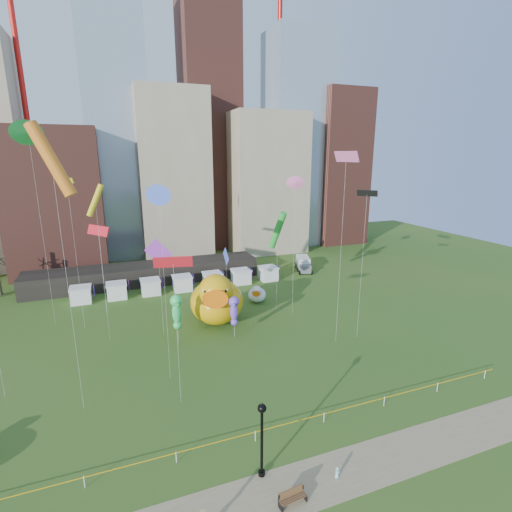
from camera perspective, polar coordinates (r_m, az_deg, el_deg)
name	(u,v)px	position (r m, az deg, el deg)	size (l,w,h in m)	color
ground	(255,441)	(32.68, -0.10, -25.71)	(160.00, 160.00, 0.00)	#2C571B
footpath	(283,493)	(29.32, 3.95, -31.59)	(70.00, 4.00, 0.02)	#806D50
skyline	(162,154)	(85.05, -13.78, 14.49)	(101.00, 23.00, 68.00)	brown
crane_left	(16,5)	(91.80, -31.95, 28.99)	(23.00, 1.00, 76.00)	red
crane_right	(283,36)	(99.25, 4.07, 29.71)	(23.00, 1.00, 76.00)	red
pavilion	(147,274)	(68.31, -15.90, -2.52)	(38.00, 6.00, 3.20)	black
vendor_tents	(183,284)	(63.34, -10.83, -4.03)	(33.24, 2.80, 2.40)	white
caution_tape	(255,433)	(32.24, -0.10, -24.79)	(50.00, 0.06, 0.90)	white
big_duck	(217,299)	(49.78, -5.85, -6.40)	(8.87, 10.25, 7.24)	#E7A40B
small_duck	(257,294)	(57.23, 0.15, -5.64)	(3.67, 3.97, 2.77)	white
seahorse_green	(177,309)	(45.13, -11.67, -7.71)	(1.56, 1.88, 5.96)	silver
seahorse_purple	(234,309)	(45.78, -3.24, -7.80)	(1.59, 1.78, 5.20)	silver
park_bench	(292,497)	(28.46, 5.36, -31.96)	(1.87, 0.74, 0.93)	#56301D
lamppost	(262,432)	(27.94, 0.87, -24.59)	(0.60, 0.60, 5.72)	black
box_truck	(303,264)	(73.46, 7.03, -1.12)	(3.87, 6.20, 2.48)	silver
toddler	(337,472)	(30.31, 11.95, -28.88)	(0.29, 0.21, 0.84)	silver
kite_0	(98,231)	(53.56, -22.35, 3.48)	(2.86, 3.65, 12.42)	silver
kite_1	(346,158)	(42.19, 13.23, 13.99)	(0.79, 3.63, 21.59)	silver
kite_2	(367,195)	(44.22, 16.13, 8.67)	(1.72, 1.90, 17.52)	silver
kite_3	(28,133)	(52.99, -30.71, 15.43)	(2.35, 2.11, 25.10)	silver
kite_4	(67,183)	(49.72, -26.20, 9.65)	(1.59, 1.50, 18.69)	silver
kite_5	(226,257)	(50.64, -4.47, -0.17)	(0.12, 2.37, 9.50)	silver
kite_6	(51,160)	(32.42, -28.08, 12.44)	(3.33, 2.08, 23.60)	silver
kite_7	(158,253)	(45.86, -14.26, 0.45)	(3.10, 0.97, 11.95)	silver
kite_8	(173,263)	(31.50, -12.19, -0.98)	(3.12, 1.06, 13.39)	silver
kite_9	(295,183)	(49.41, 5.87, 10.70)	(1.58, 0.58, 18.66)	silver
kite_11	(277,230)	(51.29, 3.20, 3.82)	(1.88, 3.23, 14.15)	silver
kite_12	(95,201)	(45.36, -22.71, 7.59)	(2.17, 0.96, 18.26)	silver
kite_13	(159,196)	(34.57, -14.21, 8.68)	(1.42, 1.46, 18.78)	silver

